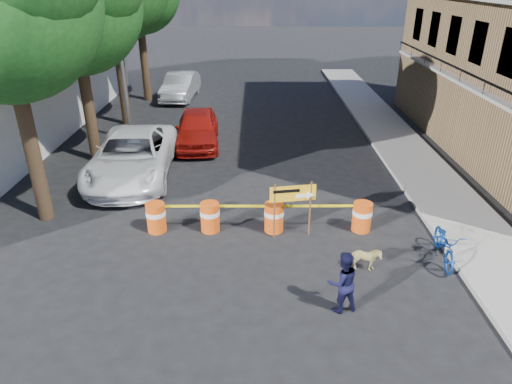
{
  "coord_description": "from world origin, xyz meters",
  "views": [
    {
      "loc": [
        -0.21,
        -10.63,
        6.95
      ],
      "look_at": [
        -0.2,
        1.16,
        1.3
      ],
      "focal_mm": 32.0,
      "sensor_mm": 36.0,
      "label": 1
    }
  ],
  "objects_px": {
    "barrel_mid_left": "(210,216)",
    "bicycle": "(448,229)",
    "dog": "(365,259)",
    "barrel_mid_right": "(274,217)",
    "suv_white": "(132,156)",
    "sedan_silver": "(181,86)",
    "barrel_far_left": "(156,217)",
    "barrel_far_right": "(362,216)",
    "detour_sign": "(298,197)",
    "sedan_red": "(197,128)",
    "pedestrian": "(343,282)"
  },
  "relations": [
    {
      "from": "barrel_mid_left",
      "to": "barrel_mid_right",
      "type": "relative_size",
      "value": 1.0
    },
    {
      "from": "barrel_mid_right",
      "to": "detour_sign",
      "type": "relative_size",
      "value": 0.53
    },
    {
      "from": "barrel_mid_right",
      "to": "bicycle",
      "type": "distance_m",
      "value": 4.76
    },
    {
      "from": "dog",
      "to": "sedan_silver",
      "type": "relative_size",
      "value": 0.17
    },
    {
      "from": "detour_sign",
      "to": "sedan_silver",
      "type": "relative_size",
      "value": 0.36
    },
    {
      "from": "barrel_mid_left",
      "to": "pedestrian",
      "type": "height_order",
      "value": "pedestrian"
    },
    {
      "from": "barrel_mid_left",
      "to": "pedestrian",
      "type": "relative_size",
      "value": 0.6
    },
    {
      "from": "barrel_far_right",
      "to": "suv_white",
      "type": "relative_size",
      "value": 0.15
    },
    {
      "from": "bicycle",
      "to": "sedan_red",
      "type": "relative_size",
      "value": 0.42
    },
    {
      "from": "detour_sign",
      "to": "bicycle",
      "type": "bearing_deg",
      "value": -27.79
    },
    {
      "from": "detour_sign",
      "to": "sedan_red",
      "type": "distance_m",
      "value": 8.8
    },
    {
      "from": "dog",
      "to": "barrel_mid_right",
      "type": "bearing_deg",
      "value": 57.16
    },
    {
      "from": "sedan_red",
      "to": "barrel_far_right",
      "type": "bearing_deg",
      "value": -57.44
    },
    {
      "from": "barrel_far_left",
      "to": "dog",
      "type": "distance_m",
      "value": 6.09
    },
    {
      "from": "suv_white",
      "to": "sedan_red",
      "type": "distance_m",
      "value": 4.12
    },
    {
      "from": "barrel_far_left",
      "to": "detour_sign",
      "type": "relative_size",
      "value": 0.53
    },
    {
      "from": "detour_sign",
      "to": "sedan_red",
      "type": "height_order",
      "value": "detour_sign"
    },
    {
      "from": "barrel_mid_left",
      "to": "sedan_red",
      "type": "distance_m",
      "value": 7.72
    },
    {
      "from": "detour_sign",
      "to": "dog",
      "type": "xyz_separation_m",
      "value": [
        1.59,
        -1.74,
        -0.9
      ]
    },
    {
      "from": "barrel_mid_left",
      "to": "bicycle",
      "type": "xyz_separation_m",
      "value": [
        6.37,
        -1.57,
        0.48
      ]
    },
    {
      "from": "barrel_far_left",
      "to": "bicycle",
      "type": "height_order",
      "value": "bicycle"
    },
    {
      "from": "barrel_mid_right",
      "to": "suv_white",
      "type": "bearing_deg",
      "value": 141.8
    },
    {
      "from": "barrel_mid_left",
      "to": "sedan_red",
      "type": "bearing_deg",
      "value": 99.2
    },
    {
      "from": "barrel_far_left",
      "to": "detour_sign",
      "type": "xyz_separation_m",
      "value": [
        4.15,
        -0.28,
        0.77
      ]
    },
    {
      "from": "barrel_mid_left",
      "to": "sedan_red",
      "type": "height_order",
      "value": "sedan_red"
    },
    {
      "from": "barrel_far_left",
      "to": "sedan_silver",
      "type": "height_order",
      "value": "sedan_silver"
    },
    {
      "from": "sedan_silver",
      "to": "detour_sign",
      "type": "bearing_deg",
      "value": -66.31
    },
    {
      "from": "barrel_mid_left",
      "to": "sedan_silver",
      "type": "bearing_deg",
      "value": 101.4
    },
    {
      "from": "suv_white",
      "to": "sedan_red",
      "type": "bearing_deg",
      "value": 58.1
    },
    {
      "from": "barrel_far_left",
      "to": "barrel_far_right",
      "type": "bearing_deg",
      "value": 0.4
    },
    {
      "from": "barrel_mid_left",
      "to": "barrel_mid_right",
      "type": "distance_m",
      "value": 1.89
    },
    {
      "from": "barrel_mid_right",
      "to": "barrel_far_right",
      "type": "relative_size",
      "value": 1.0
    },
    {
      "from": "barrel_far_right",
      "to": "dog",
      "type": "distance_m",
      "value": 2.1
    },
    {
      "from": "sedan_red",
      "to": "barrel_mid_left",
      "type": "bearing_deg",
      "value": -85.3
    },
    {
      "from": "sedan_red",
      "to": "sedan_silver",
      "type": "distance_m",
      "value": 8.66
    },
    {
      "from": "bicycle",
      "to": "barrel_far_left",
      "type": "bearing_deg",
      "value": 176.62
    },
    {
      "from": "barrel_mid_right",
      "to": "suv_white",
      "type": "height_order",
      "value": "suv_white"
    },
    {
      "from": "detour_sign",
      "to": "barrel_mid_left",
      "type": "bearing_deg",
      "value": 163.78
    },
    {
      "from": "barrel_far_left",
      "to": "barrel_mid_right",
      "type": "height_order",
      "value": "same"
    },
    {
      "from": "barrel_mid_left",
      "to": "barrel_far_right",
      "type": "relative_size",
      "value": 1.0
    },
    {
      "from": "barrel_far_left",
      "to": "sedan_silver",
      "type": "distance_m",
      "value": 16.15
    },
    {
      "from": "bicycle",
      "to": "dog",
      "type": "relative_size",
      "value": 2.35
    },
    {
      "from": "barrel_mid_right",
      "to": "pedestrian",
      "type": "distance_m",
      "value": 3.83
    },
    {
      "from": "pedestrian",
      "to": "bicycle",
      "type": "height_order",
      "value": "bicycle"
    },
    {
      "from": "dog",
      "to": "detour_sign",
      "type": "bearing_deg",
      "value": 51.58
    },
    {
      "from": "barrel_far_left",
      "to": "suv_white",
      "type": "distance_m",
      "value": 4.38
    },
    {
      "from": "barrel_far_right",
      "to": "bicycle",
      "type": "height_order",
      "value": "bicycle"
    },
    {
      "from": "barrel_far_left",
      "to": "pedestrian",
      "type": "relative_size",
      "value": 0.6
    },
    {
      "from": "barrel_mid_right",
      "to": "barrel_far_left",
      "type": "bearing_deg",
      "value": -179.78
    },
    {
      "from": "barrel_far_right",
      "to": "sedan_silver",
      "type": "height_order",
      "value": "sedan_silver"
    }
  ]
}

